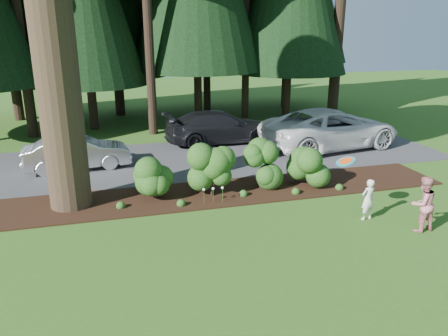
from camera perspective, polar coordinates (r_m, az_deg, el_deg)
name	(u,v)px	position (r m, az deg, el deg)	size (l,w,h in m)	color
ground	(246,236)	(11.80, 2.89, -8.89)	(80.00, 80.00, 0.00)	#365F1B
mulch_bed	(216,193)	(14.65, -1.07, -3.29)	(16.00, 2.50, 0.05)	black
driveway	(191,159)	(18.58, -4.31, 1.24)	(22.00, 6.00, 0.03)	#38383A
shrub_row	(239,170)	(14.48, 1.98, -0.26)	(6.53, 1.60, 1.61)	#194515
lily_cluster	(213,189)	(13.64, -1.42, -2.81)	(0.69, 0.09, 0.57)	#194515
car_silver_wagon	(77,152)	(17.91, -18.63, 1.95)	(1.40, 4.02, 1.32)	silver
car_white_suv	(331,128)	(20.59, 13.76, 5.05)	(2.99, 6.48, 1.80)	silver
car_dark_suv	(220,127)	(20.96, -0.57, 5.39)	(2.13, 5.24, 1.52)	black
child	(368,200)	(13.20, 18.29, -3.93)	(0.45, 0.29, 1.23)	white
adult	(423,204)	(12.96, 24.51, -4.30)	(0.76, 0.59, 1.56)	red
frisbee	(346,161)	(12.38, 15.61, 0.86)	(0.52, 0.54, 0.21)	teal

